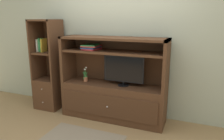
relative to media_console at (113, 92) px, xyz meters
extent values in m
plane|color=#99754C|center=(0.00, -0.41, -0.45)|extent=(8.00, 8.00, 0.00)
cube|color=#ADB29E|center=(0.00, 0.34, 0.95)|extent=(6.00, 0.10, 2.80)
cube|color=#4C2D1C|center=(0.00, -0.01, -0.15)|extent=(1.73, 0.47, 0.60)
cube|color=#462A19|center=(0.00, -0.25, -0.15)|extent=(1.59, 0.02, 0.36)
sphere|color=silver|center=(0.00, -0.26, -0.15)|extent=(0.02, 0.02, 0.02)
cube|color=#4C2D1C|center=(-0.84, -0.01, 0.53)|extent=(0.05, 0.47, 0.77)
cube|color=#4C2D1C|center=(0.84, -0.01, 0.53)|extent=(0.05, 0.47, 0.77)
cube|color=#4C2D1C|center=(0.00, 0.22, 0.53)|extent=(1.73, 0.02, 0.77)
cube|color=#4C2D1C|center=(0.00, -0.01, 0.90)|extent=(1.73, 0.47, 0.04)
cube|color=#4C2D1C|center=(0.00, -0.01, 0.68)|extent=(1.63, 0.42, 0.04)
cylinder|color=black|center=(0.18, -0.01, 0.15)|extent=(0.18, 0.18, 0.01)
cylinder|color=black|center=(0.18, -0.01, 0.18)|extent=(0.03, 0.03, 0.05)
cube|color=black|center=(0.18, -0.01, 0.42)|extent=(0.66, 0.02, 0.42)
cube|color=black|center=(0.18, -0.03, 0.42)|extent=(0.61, 0.00, 0.38)
cylinder|color=#B26642|center=(-0.50, -0.04, 0.18)|extent=(0.07, 0.07, 0.07)
cylinder|color=#3D6B33|center=(-0.50, -0.04, 0.31)|extent=(0.01, 0.01, 0.18)
cube|color=#2D7A38|center=(-0.48, -0.03, 0.27)|extent=(0.02, 0.07, 0.11)
cube|color=#2D7A38|center=(-0.49, -0.02, 0.27)|extent=(0.06, 0.01, 0.10)
cube|color=#2D7A38|center=(-0.51, -0.04, 0.27)|extent=(0.02, 0.08, 0.14)
cube|color=#2D7A38|center=(-0.50, -0.05, 0.27)|extent=(0.08, 0.01, 0.09)
sphere|color=silver|center=(-0.49, -0.02, 0.39)|extent=(0.03, 0.03, 0.03)
sphere|color=silver|center=(-0.51, -0.03, 0.36)|extent=(0.03, 0.03, 0.03)
sphere|color=silver|center=(-0.49, -0.05, 0.36)|extent=(0.02, 0.02, 0.02)
cube|color=red|center=(-0.38, -0.01, 0.71)|extent=(0.25, 0.31, 0.02)
cube|color=#2D519E|center=(-0.40, 0.01, 0.73)|extent=(0.24, 0.32, 0.01)
cube|color=teal|center=(-0.39, 0.01, 0.75)|extent=(0.22, 0.26, 0.02)
cube|color=red|center=(-0.38, -0.01, 0.76)|extent=(0.27, 0.31, 0.01)
cube|color=#338C4C|center=(-0.40, -0.01, 0.78)|extent=(0.27, 0.33, 0.02)
cube|color=#4C2D1C|center=(-1.29, -0.01, -0.17)|extent=(0.46, 0.44, 0.56)
sphere|color=silver|center=(-1.29, -0.23, -0.03)|extent=(0.02, 0.02, 0.02)
sphere|color=silver|center=(-1.29, -0.23, -0.29)|extent=(0.02, 0.02, 0.02)
cube|color=#4C2D1C|center=(-1.50, -0.01, 0.65)|extent=(0.03, 0.44, 1.08)
cube|color=#4C2D1C|center=(-1.07, -0.01, 0.65)|extent=(0.03, 0.44, 1.08)
cube|color=#4C2D1C|center=(-1.29, 0.21, 0.65)|extent=(0.46, 0.02, 1.08)
cube|color=#4C2D1C|center=(-1.29, -0.01, 0.59)|extent=(0.40, 0.40, 0.03)
cube|color=#4C2D1C|center=(-1.29, -0.01, 1.17)|extent=(0.46, 0.44, 0.03)
cube|color=silver|center=(-1.45, -0.01, 0.72)|extent=(0.02, 0.17, 0.23)
cube|color=#338C4C|center=(-1.42, -0.01, 0.73)|extent=(0.03, 0.12, 0.25)
cube|color=#338C4C|center=(-1.38, -0.01, 0.70)|extent=(0.03, 0.12, 0.19)
cube|color=gold|center=(-1.35, -0.01, 0.73)|extent=(0.04, 0.16, 0.24)
camera|label=1|loc=(1.24, -3.17, 1.21)|focal=34.53mm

